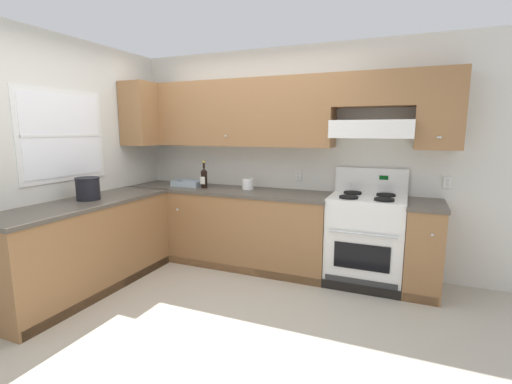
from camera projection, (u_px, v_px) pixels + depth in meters
ground_plane at (194, 312)px, 3.24m from camera, size 7.04×7.04×0.00m
wall_back at (289, 141)px, 4.24m from camera, size 4.68×0.57×2.55m
wall_left at (73, 155)px, 3.83m from camera, size 0.47×4.00×2.55m
counter_back_run at (247, 228)px, 4.31m from camera, size 3.60×0.65×0.91m
counter_left_run at (86, 246)px, 3.64m from camera, size 0.63×1.91×0.91m
stove at (365, 239)px, 3.80m from camera, size 0.76×0.62×1.20m
wine_bottle at (204, 177)px, 4.40m from camera, size 0.08×0.08×0.33m
bowl at (188, 184)px, 4.57m from camera, size 0.37×0.23×0.07m
bucket at (88, 188)px, 3.65m from camera, size 0.24×0.24×0.23m
paper_towel_roll at (248, 184)px, 4.31m from camera, size 0.14×0.14×0.13m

